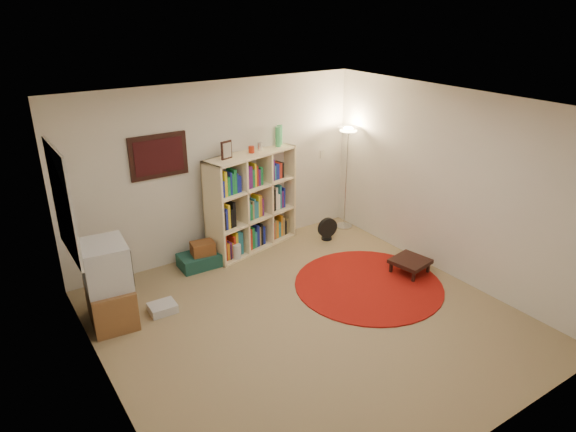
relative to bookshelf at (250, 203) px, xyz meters
name	(u,v)px	position (x,y,z in m)	size (l,w,h in m)	color
room	(304,222)	(-0.47, -2.02, 0.54)	(4.54, 4.54, 2.54)	#8A7350
bookshelf	(250,203)	(0.00, 0.00, 0.00)	(1.54, 0.76, 1.77)	#FFE3AA
floor_lamp	(348,145)	(1.66, -0.20, 0.68)	(0.36, 0.36, 1.69)	silver
floor_fan	(327,229)	(1.12, -0.43, -0.53)	(0.32, 0.19, 0.36)	black
tv_stand	(109,285)	(-2.33, -0.81, -0.23)	(0.55, 0.73, 1.01)	brown
dvd_box	(163,308)	(-1.78, -0.95, -0.66)	(0.32, 0.27, 0.11)	silver
suitcase	(201,260)	(-0.90, -0.13, -0.62)	(0.61, 0.40, 0.19)	#163D35
wicker_basket	(203,248)	(-0.87, -0.16, -0.43)	(0.35, 0.27, 0.18)	brown
duffel_bag	(216,251)	(-0.63, -0.06, -0.58)	(0.45, 0.40, 0.27)	black
paper_towel	(237,252)	(-0.39, -0.26, -0.59)	(0.12, 0.12, 0.25)	silver
red_rug	(368,285)	(0.72, -1.85, -0.71)	(1.95, 1.95, 0.02)	maroon
side_table	(410,262)	(1.41, -1.92, -0.54)	(0.53, 0.53, 0.21)	black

